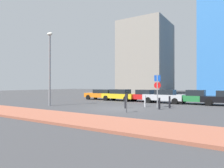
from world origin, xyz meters
TOP-DOWN VIEW (x-y plane):
  - ground_plane at (0.00, 0.00)m, footprint 120.00×120.00m
  - sidewalk_brick at (0.00, -6.08)m, footprint 40.00×3.22m
  - parked_car_orange at (-7.02, 7.79)m, footprint 4.56×2.24m
  - parked_car_yellow at (-3.98, 7.36)m, footprint 4.37×2.04m
  - parked_car_red at (-0.85, 7.60)m, footprint 4.42×2.12m
  - parked_car_silver at (1.77, 7.24)m, footprint 4.33×2.01m
  - parked_car_green at (5.02, 7.54)m, footprint 4.06×2.10m
  - parking_sign_post at (2.66, 2.65)m, footprint 0.60×0.13m
  - parking_meter at (1.88, -1.74)m, footprint 0.18×0.14m
  - street_lamp at (-6.65, -1.48)m, footprint 0.70×0.36m
  - traffic_bollard_near at (0.55, 0.56)m, footprint 0.17×0.17m
  - traffic_bollard_mid at (3.75, 2.64)m, footprint 0.16×0.16m
  - traffic_bollard_far at (3.28, 1.37)m, footprint 0.16×0.16m
  - traffic_bollard_edge at (1.53, 2.53)m, footprint 0.14×0.14m
  - building_under_construction at (-10.04, 30.47)m, footprint 10.49×11.44m

SIDE VIEW (x-z plane):
  - ground_plane at x=0.00m, z-range 0.00..0.00m
  - sidewalk_brick at x=0.00m, z-range 0.00..0.14m
  - traffic_bollard_far at x=3.28m, z-range 0.00..0.96m
  - traffic_bollard_mid at x=3.75m, z-range 0.00..1.04m
  - traffic_bollard_edge at x=1.53m, z-range 0.00..1.05m
  - traffic_bollard_near at x=0.55m, z-range 0.00..1.08m
  - parked_car_red at x=-0.85m, z-range 0.01..1.45m
  - parked_car_orange at x=-7.02m, z-range 0.05..1.43m
  - parked_car_green at x=5.02m, z-range 0.01..1.49m
  - parked_car_yellow at x=-3.98m, z-range 0.04..1.48m
  - parked_car_silver at x=1.77m, z-range 0.02..1.50m
  - parking_meter at x=1.88m, z-range 0.20..1.58m
  - parking_sign_post at x=2.66m, z-range 0.38..3.29m
  - street_lamp at x=-6.65m, z-range 0.62..7.71m
  - building_under_construction at x=-10.04m, z-range 0.00..16.77m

